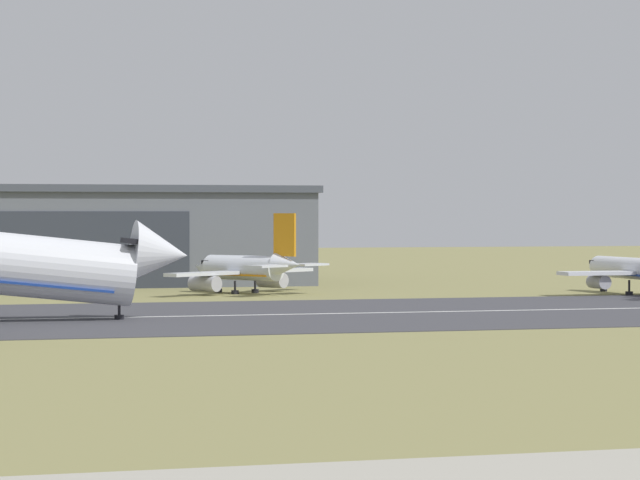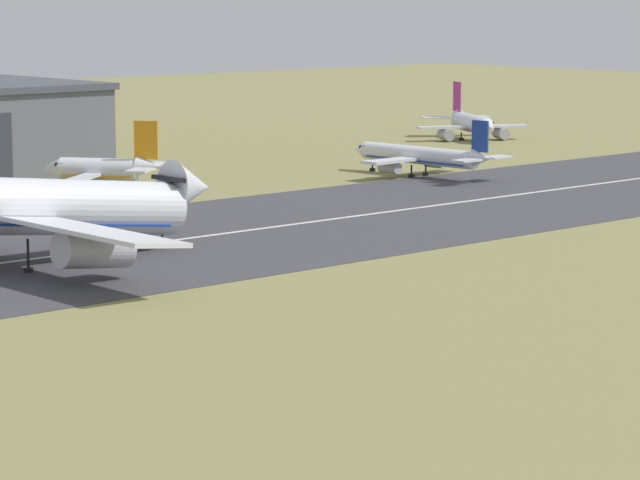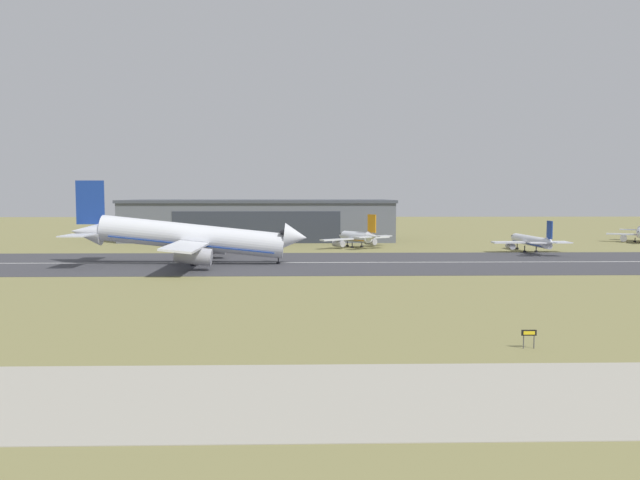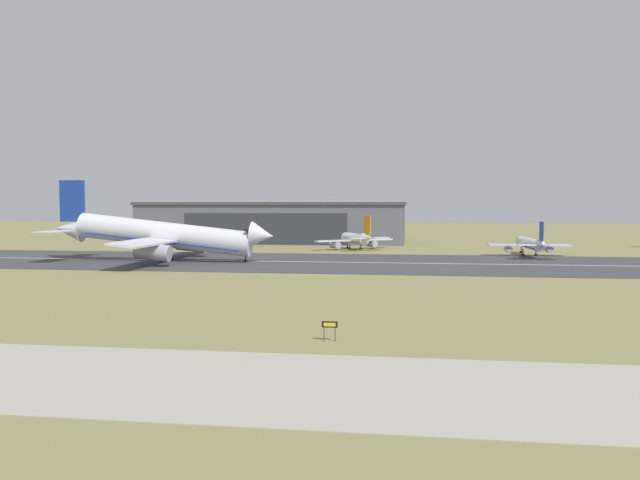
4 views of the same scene
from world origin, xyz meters
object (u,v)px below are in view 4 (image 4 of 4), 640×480
object	(u,v)px
airplane_landing	(163,235)
airplane_parked_centre	(355,239)
runway_sign	(330,326)
airplane_parked_east	(530,244)

from	to	relation	value
airplane_landing	airplane_parked_centre	xyz separation A→B (m)	(37.29, 39.40, -2.69)
runway_sign	airplane_parked_centre	bearing A→B (deg)	93.60
airplane_parked_centre	airplane_parked_east	bearing A→B (deg)	-19.76
airplane_landing	airplane_parked_east	xyz separation A→B (m)	(79.09, 24.38, -2.67)
airplane_parked_centre	runway_sign	world-z (taller)	airplane_parked_centre
airplane_parked_east	airplane_landing	bearing A→B (deg)	-162.87
runway_sign	airplane_parked_east	bearing A→B (deg)	69.88
airplane_landing	runway_sign	size ratio (longest dim) A/B	27.45
airplane_landing	airplane_parked_centre	distance (m)	54.32
airplane_parked_east	runway_sign	bearing A→B (deg)	-110.12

